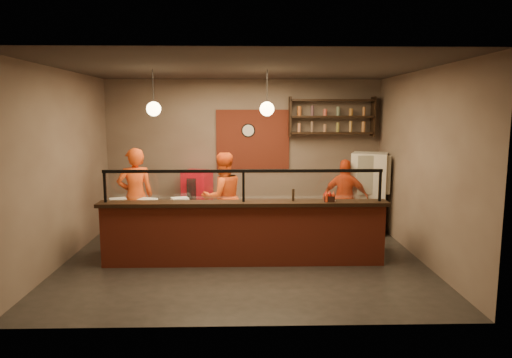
{
  "coord_description": "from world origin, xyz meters",
  "views": [
    {
      "loc": [
        0.02,
        -7.56,
        2.49
      ],
      "look_at": [
        0.22,
        0.3,
        1.34
      ],
      "focal_mm": 32.0,
      "sensor_mm": 36.0,
      "label": 1
    }
  ],
  "objects_px": {
    "pizza_dough": "(270,206)",
    "pepper_mill": "(293,195)",
    "cook_mid": "(223,197)",
    "cook_right": "(345,198)",
    "red_cooler": "(197,199)",
    "cook_left": "(136,196)",
    "fridge": "(369,193)",
    "condiment_caddy": "(330,199)",
    "wall_clock": "(248,130)"
  },
  "relations": [
    {
      "from": "fridge",
      "to": "red_cooler",
      "type": "bearing_deg",
      "value": -167.16
    },
    {
      "from": "pizza_dough",
      "to": "condiment_caddy",
      "type": "height_order",
      "value": "condiment_caddy"
    },
    {
      "from": "cook_left",
      "to": "fridge",
      "type": "xyz_separation_m",
      "value": [
        4.65,
        0.73,
        -0.09
      ]
    },
    {
      "from": "wall_clock",
      "to": "cook_left",
      "type": "bearing_deg",
      "value": -145.51
    },
    {
      "from": "cook_left",
      "to": "fridge",
      "type": "distance_m",
      "value": 4.71
    },
    {
      "from": "fridge",
      "to": "pepper_mill",
      "type": "height_order",
      "value": "fridge"
    },
    {
      "from": "cook_left",
      "to": "red_cooler",
      "type": "xyz_separation_m",
      "value": [
        1.04,
        1.17,
        -0.29
      ]
    },
    {
      "from": "cook_mid",
      "to": "red_cooler",
      "type": "bearing_deg",
      "value": -85.09
    },
    {
      "from": "cook_mid",
      "to": "cook_right",
      "type": "xyz_separation_m",
      "value": [
        2.46,
        0.37,
        -0.09
      ]
    },
    {
      "from": "fridge",
      "to": "red_cooler",
      "type": "distance_m",
      "value": 3.64
    },
    {
      "from": "cook_right",
      "to": "pepper_mill",
      "type": "relative_size",
      "value": 8.01
    },
    {
      "from": "wall_clock",
      "to": "cook_left",
      "type": "relative_size",
      "value": 0.16
    },
    {
      "from": "cook_right",
      "to": "red_cooler",
      "type": "distance_m",
      "value": 3.14
    },
    {
      "from": "fridge",
      "to": "pizza_dough",
      "type": "distance_m",
      "value": 2.7
    },
    {
      "from": "fridge",
      "to": "pizza_dough",
      "type": "relative_size",
      "value": 3.16
    },
    {
      "from": "wall_clock",
      "to": "pizza_dough",
      "type": "distance_m",
      "value": 2.69
    },
    {
      "from": "cook_mid",
      "to": "condiment_caddy",
      "type": "bearing_deg",
      "value": 117.61
    },
    {
      "from": "pizza_dough",
      "to": "condiment_caddy",
      "type": "distance_m",
      "value": 1.04
    },
    {
      "from": "fridge",
      "to": "pepper_mill",
      "type": "bearing_deg",
      "value": -112.57
    },
    {
      "from": "red_cooler",
      "to": "pepper_mill",
      "type": "distance_m",
      "value": 3.06
    },
    {
      "from": "red_cooler",
      "to": "condiment_caddy",
      "type": "distance_m",
      "value": 3.48
    },
    {
      "from": "wall_clock",
      "to": "cook_mid",
      "type": "bearing_deg",
      "value": -110.14
    },
    {
      "from": "condiment_caddy",
      "to": "pepper_mill",
      "type": "distance_m",
      "value": 0.59
    },
    {
      "from": "wall_clock",
      "to": "fridge",
      "type": "distance_m",
      "value": 2.9
    },
    {
      "from": "cook_right",
      "to": "wall_clock",
      "type": "bearing_deg",
      "value": -13.71
    },
    {
      "from": "cook_left",
      "to": "pizza_dough",
      "type": "relative_size",
      "value": 3.48
    },
    {
      "from": "cook_left",
      "to": "cook_mid",
      "type": "relative_size",
      "value": 1.06
    },
    {
      "from": "cook_mid",
      "to": "pepper_mill",
      "type": "xyz_separation_m",
      "value": [
        1.22,
        -1.33,
        0.29
      ]
    },
    {
      "from": "cook_mid",
      "to": "pizza_dough",
      "type": "height_order",
      "value": "cook_mid"
    },
    {
      "from": "pepper_mill",
      "to": "cook_right",
      "type": "bearing_deg",
      "value": 53.96
    },
    {
      "from": "fridge",
      "to": "pizza_dough",
      "type": "height_order",
      "value": "fridge"
    },
    {
      "from": "pizza_dough",
      "to": "pepper_mill",
      "type": "relative_size",
      "value": 2.71
    },
    {
      "from": "cook_mid",
      "to": "pizza_dough",
      "type": "distance_m",
      "value": 1.32
    },
    {
      "from": "cook_right",
      "to": "fridge",
      "type": "xyz_separation_m",
      "value": [
        0.55,
        0.27,
        0.05
      ]
    },
    {
      "from": "cook_right",
      "to": "red_cooler",
      "type": "height_order",
      "value": "cook_right"
    },
    {
      "from": "cook_right",
      "to": "pizza_dough",
      "type": "bearing_deg",
      "value": 54.36
    },
    {
      "from": "cook_mid",
      "to": "cook_right",
      "type": "relative_size",
      "value": 1.12
    },
    {
      "from": "cook_mid",
      "to": "pepper_mill",
      "type": "height_order",
      "value": "cook_mid"
    },
    {
      "from": "fridge",
      "to": "condiment_caddy",
      "type": "xyz_separation_m",
      "value": [
        -1.2,
        -2.04,
        0.27
      ]
    },
    {
      "from": "wall_clock",
      "to": "cook_right",
      "type": "relative_size",
      "value": 0.19
    },
    {
      "from": "red_cooler",
      "to": "pizza_dough",
      "type": "relative_size",
      "value": 2.39
    },
    {
      "from": "cook_right",
      "to": "red_cooler",
      "type": "bearing_deg",
      "value": 0.77
    },
    {
      "from": "condiment_caddy",
      "to": "cook_right",
      "type": "bearing_deg",
      "value": 69.74
    },
    {
      "from": "wall_clock",
      "to": "pepper_mill",
      "type": "distance_m",
      "value": 2.96
    },
    {
      "from": "cook_left",
      "to": "pizza_dough",
      "type": "xyz_separation_m",
      "value": [
        2.51,
        -0.9,
        -0.01
      ]
    },
    {
      "from": "cook_right",
      "to": "cook_mid",
      "type": "bearing_deg",
      "value": 22.17
    },
    {
      "from": "cook_right",
      "to": "pepper_mill",
      "type": "distance_m",
      "value": 2.14
    },
    {
      "from": "cook_mid",
      "to": "pepper_mill",
      "type": "distance_m",
      "value": 1.83
    },
    {
      "from": "red_cooler",
      "to": "pizza_dough",
      "type": "xyz_separation_m",
      "value": [
        1.46,
        -2.07,
        0.27
      ]
    },
    {
      "from": "pizza_dough",
      "to": "cook_mid",
      "type": "bearing_deg",
      "value": 130.71
    }
  ]
}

